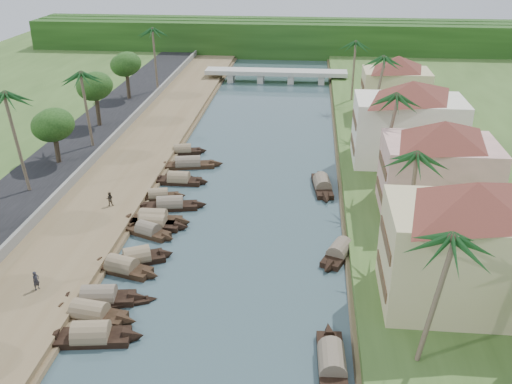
# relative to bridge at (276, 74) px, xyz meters

# --- Properties ---
(ground) EXTENTS (220.00, 220.00, 0.00)m
(ground) POSITION_rel_bridge_xyz_m (-0.00, -72.00, -1.72)
(ground) COLOR #364B51
(ground) RESTS_ON ground
(left_bank) EXTENTS (10.00, 180.00, 0.80)m
(left_bank) POSITION_rel_bridge_xyz_m (-16.00, -52.00, -1.32)
(left_bank) COLOR brown
(left_bank) RESTS_ON ground
(right_bank) EXTENTS (16.00, 180.00, 1.20)m
(right_bank) POSITION_rel_bridge_xyz_m (19.00, -52.00, -1.12)
(right_bank) COLOR #365221
(right_bank) RESTS_ON ground
(road) EXTENTS (8.00, 180.00, 1.40)m
(road) POSITION_rel_bridge_xyz_m (-24.50, -52.00, -1.02)
(road) COLOR black
(road) RESTS_ON ground
(retaining_wall) EXTENTS (0.40, 180.00, 1.10)m
(retaining_wall) POSITION_rel_bridge_xyz_m (-20.20, -52.00, -0.37)
(retaining_wall) COLOR slate
(retaining_wall) RESTS_ON left_bank
(treeline) EXTENTS (120.00, 14.00, 8.00)m
(treeline) POSITION_rel_bridge_xyz_m (-0.00, 28.00, 2.28)
(treeline) COLOR #16350E
(treeline) RESTS_ON ground
(bridge) EXTENTS (28.00, 4.00, 2.40)m
(bridge) POSITION_rel_bridge_xyz_m (0.00, 0.00, 0.00)
(bridge) COLOR #ACADA2
(bridge) RESTS_ON ground
(building_near) EXTENTS (14.85, 14.85, 10.20)m
(building_near) POSITION_rel_bridge_xyz_m (18.99, -74.00, 4.66)
(building_near) COLOR #C5B684
(building_near) RESTS_ON right_bank
(building_mid) EXTENTS (14.11, 14.11, 9.70)m
(building_mid) POSITION_rel_bridge_xyz_m (19.99, -58.00, 4.41)
(building_mid) COLOR beige
(building_mid) RESTS_ON right_bank
(building_far) EXTENTS (15.59, 15.59, 10.20)m
(building_far) POSITION_rel_bridge_xyz_m (18.99, -44.00, 4.66)
(building_far) COLOR white
(building_far) RESTS_ON right_bank
(building_distant) EXTENTS (12.62, 12.62, 9.20)m
(building_distant) POSITION_rel_bridge_xyz_m (19.99, -24.00, 4.16)
(building_distant) COLOR #C5B684
(building_distant) RESTS_ON right_bank
(sampan_1) EXTENTS (8.13, 2.90, 2.35)m
(sampan_1) POSITION_rel_bridge_xyz_m (-8.58, -80.01, -1.30)
(sampan_1) COLOR black
(sampan_1) RESTS_ON ground
(sampan_2) EXTENTS (8.23, 2.80, 2.14)m
(sampan_2) POSITION_rel_bridge_xyz_m (-9.67, -77.35, -1.31)
(sampan_2) COLOR black
(sampan_2) RESTS_ON ground
(sampan_3) EXTENTS (8.22, 2.71, 2.18)m
(sampan_3) POSITION_rel_bridge_xyz_m (-9.67, -75.22, -1.31)
(sampan_3) COLOR black
(sampan_3) RESTS_ON ground
(sampan_4) EXTENTS (7.76, 3.62, 2.17)m
(sampan_4) POSITION_rel_bridge_xyz_m (-9.22, -70.61, -1.31)
(sampan_4) COLOR black
(sampan_4) RESTS_ON ground
(sampan_5) EXTENTS (6.99, 4.52, 2.22)m
(sampan_5) POSITION_rel_bridge_xyz_m (-8.33, -68.96, -1.31)
(sampan_5) COLOR black
(sampan_5) RESTS_ON ground
(sampan_6) EXTENTS (6.48, 3.83, 1.96)m
(sampan_6) POSITION_rel_bridge_xyz_m (-8.70, -63.82, -1.31)
(sampan_6) COLOR black
(sampan_6) RESTS_ON ground
(sampan_7) EXTENTS (7.75, 2.01, 2.06)m
(sampan_7) POSITION_rel_bridge_xyz_m (-8.60, -62.27, -1.31)
(sampan_7) COLOR black
(sampan_7) RESTS_ON ground
(sampan_8) EXTENTS (8.08, 2.31, 2.46)m
(sampan_8) POSITION_rel_bridge_xyz_m (-8.79, -61.46, -1.30)
(sampan_8) COLOR black
(sampan_8) RESTS_ON ground
(sampan_9) EXTENTS (8.43, 3.17, 2.11)m
(sampan_9) POSITION_rel_bridge_xyz_m (-7.89, -57.83, -1.31)
(sampan_9) COLOR black
(sampan_9) RESTS_ON ground
(sampan_10) EXTENTS (6.47, 2.71, 1.81)m
(sampan_10) POSITION_rel_bridge_xyz_m (-9.75, -55.63, -1.32)
(sampan_10) COLOR black
(sampan_10) RESTS_ON ground
(sampan_11) EXTENTS (7.45, 1.95, 2.15)m
(sampan_11) POSITION_rel_bridge_xyz_m (-8.41, -50.97, -1.31)
(sampan_11) COLOR black
(sampan_11) RESTS_ON ground
(sampan_12) EXTENTS (9.48, 3.50, 2.22)m
(sampan_12) POSITION_rel_bridge_xyz_m (-8.35, -45.91, -1.31)
(sampan_12) COLOR black
(sampan_12) RESTS_ON ground
(sampan_13) EXTENTS (6.91, 2.76, 1.90)m
(sampan_13) POSITION_rel_bridge_xyz_m (-10.06, -41.14, -1.32)
(sampan_13) COLOR black
(sampan_13) RESTS_ON ground
(sampan_14) EXTENTS (2.15, 9.22, 2.22)m
(sampan_14) POSITION_rel_bridge_xyz_m (9.06, -81.19, -1.31)
(sampan_14) COLOR black
(sampan_14) RESTS_ON ground
(sampan_15) EXTENTS (4.41, 7.77, 2.10)m
(sampan_15) POSITION_rel_bridge_xyz_m (10.14, -66.04, -1.31)
(sampan_15) COLOR black
(sampan_15) RESTS_ON ground
(sampan_16) EXTENTS (2.73, 9.28, 2.23)m
(sampan_16) POSITION_rel_bridge_xyz_m (8.70, -50.85, -1.31)
(sampan_16) COLOR black
(sampan_16) RESTS_ON ground
(canoe_1) EXTENTS (5.25, 2.83, 0.86)m
(canoe_1) POSITION_rel_bridge_xyz_m (-7.48, -75.43, -1.62)
(canoe_1) COLOR black
(canoe_1) RESTS_ON ground
(canoe_2) EXTENTS (6.24, 0.92, 0.91)m
(canoe_2) POSITION_rel_bridge_xyz_m (-9.94, -49.21, -1.62)
(canoe_2) COLOR black
(canoe_2) RESTS_ON ground
(palm_0) EXTENTS (3.20, 3.20, 11.15)m
(palm_0) POSITION_rel_bridge_xyz_m (15.00, -81.23, 8.87)
(palm_0) COLOR #6F5E4A
(palm_0) RESTS_ON ground
(palm_1) EXTENTS (3.20, 3.20, 10.90)m
(palm_1) POSITION_rel_bridge_xyz_m (16.00, -66.53, 8.61)
(palm_1) COLOR #6F5E4A
(palm_1) RESTS_ON ground
(palm_2) EXTENTS (3.20, 3.20, 12.28)m
(palm_2) POSITION_rel_bridge_xyz_m (15.00, -52.93, 9.96)
(palm_2) COLOR #6F5E4A
(palm_2) RESTS_ON ground
(palm_3) EXTENTS (3.20, 3.20, 12.16)m
(palm_3) POSITION_rel_bridge_xyz_m (16.00, -32.49, 9.84)
(palm_3) COLOR #6F5E4A
(palm_3) RESTS_ON ground
(palm_5) EXTENTS (3.20, 3.20, 12.49)m
(palm_5) POSITION_rel_bridge_xyz_m (-24.00, -57.50, 10.35)
(palm_5) COLOR #6F5E4A
(palm_5) RESTS_ON ground
(palm_6) EXTENTS (3.20, 3.20, 11.29)m
(palm_6) POSITION_rel_bridge_xyz_m (-22.00, -42.82, 9.19)
(palm_6) COLOR #6F5E4A
(palm_6) RESTS_ON ground
(palm_7) EXTENTS (3.20, 3.20, 11.29)m
(palm_7) POSITION_rel_bridge_xyz_m (14.00, -16.08, 8.99)
(palm_7) COLOR #6F5E4A
(palm_7) RESTS_ON ground
(palm_8) EXTENTS (3.20, 3.20, 12.32)m
(palm_8) POSITION_rel_bridge_xyz_m (-20.50, -13.70, 10.18)
(palm_8) COLOR #6F5E4A
(palm_8) RESTS_ON ground
(tree_3) EXTENTS (4.71, 4.71, 6.75)m
(tree_3) POSITION_rel_bridge_xyz_m (-24.00, -49.03, 4.41)
(tree_3) COLOR #3F3324
(tree_3) RESTS_ON ground
(tree_4) EXTENTS (4.68, 4.68, 7.76)m
(tree_4) POSITION_rel_bridge_xyz_m (-24.00, -34.26, 5.41)
(tree_4) COLOR #3F3324
(tree_4) RESTS_ON ground
(tree_5) EXTENTS (4.60, 4.60, 7.74)m
(tree_5) POSITION_rel_bridge_xyz_m (-24.00, -19.43, 5.41)
(tree_5) COLOR #3F3324
(tree_5) RESTS_ON ground
(tree_6) EXTENTS (3.99, 3.99, 7.36)m
(tree_6) POSITION_rel_bridge_xyz_m (24.00, -42.80, 5.05)
(tree_6) COLOR #3F3324
(tree_6) RESTS_ON ground
(person_near) EXTENTS (0.62, 0.72, 1.67)m
(person_near) POSITION_rel_bridge_xyz_m (-14.92, -75.07, -0.09)
(person_near) COLOR #25262D
(person_near) RESTS_ON left_bank
(person_far) EXTENTS (0.84, 0.71, 1.56)m
(person_far) POSITION_rel_bridge_xyz_m (-14.05, -59.24, -0.14)
(person_far) COLOR #2F2921
(person_far) RESTS_ON left_bank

